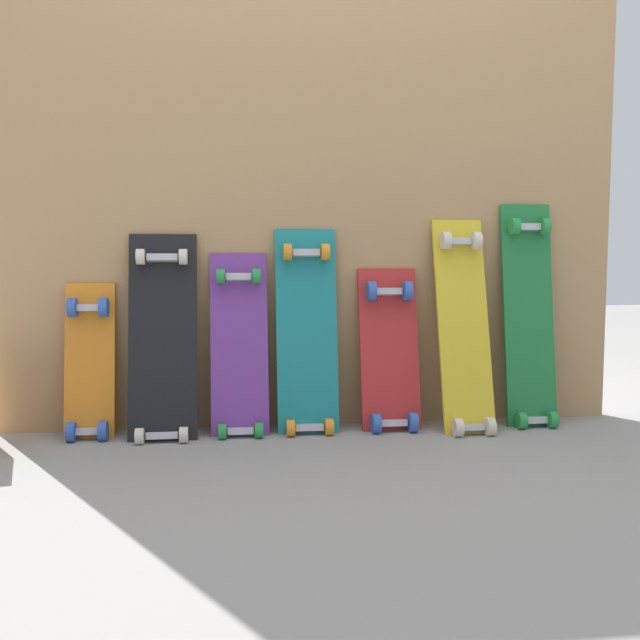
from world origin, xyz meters
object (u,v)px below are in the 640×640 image
(skateboard_orange, at_px, (89,369))
(skateboard_green, at_px, (529,323))
(skateboard_red, at_px, (390,357))
(skateboard_yellow, at_px, (464,333))
(skateboard_black, at_px, (163,346))
(skateboard_teal, at_px, (307,340))
(skateboard_purple, at_px, (239,353))

(skateboard_orange, xyz_separation_m, skateboard_green, (1.59, -0.01, 0.14))
(skateboard_red, xyz_separation_m, skateboard_yellow, (0.26, -0.04, 0.09))
(skateboard_orange, height_order, skateboard_yellow, skateboard_yellow)
(skateboard_black, xyz_separation_m, skateboard_yellow, (1.07, -0.02, 0.03))
(skateboard_orange, relative_size, skateboard_green, 0.67)
(skateboard_teal, xyz_separation_m, skateboard_red, (0.30, -0.00, -0.07))
(skateboard_orange, relative_size, skateboard_yellow, 0.72)
(skateboard_purple, height_order, skateboard_yellow, skateboard_yellow)
(skateboard_purple, bearing_deg, skateboard_red, 0.27)
(skateboard_red, xyz_separation_m, skateboard_green, (0.53, 0.00, 0.12))
(skateboard_black, distance_m, skateboard_teal, 0.51)
(skateboard_orange, xyz_separation_m, skateboard_purple, (0.52, -0.01, 0.05))
(skateboard_orange, relative_size, skateboard_teal, 0.75)
(skateboard_black, xyz_separation_m, skateboard_green, (1.34, 0.02, 0.06))
(skateboard_teal, xyz_separation_m, skateboard_green, (0.83, 0.00, 0.05))
(skateboard_black, bearing_deg, skateboard_red, 1.35)
(skateboard_orange, bearing_deg, skateboard_teal, -0.51)
(skateboard_purple, distance_m, skateboard_yellow, 0.81)
(skateboard_black, height_order, skateboard_purple, skateboard_black)
(skateboard_black, height_order, skateboard_yellow, skateboard_yellow)
(skateboard_orange, relative_size, skateboard_purple, 0.84)
(skateboard_red, distance_m, skateboard_green, 0.54)
(skateboard_orange, distance_m, skateboard_teal, 0.76)
(skateboard_teal, bearing_deg, skateboard_orange, 179.49)
(skateboard_orange, distance_m, skateboard_green, 1.60)
(skateboard_purple, height_order, skateboard_red, skateboard_purple)
(skateboard_green, bearing_deg, skateboard_red, -179.60)
(skateboard_black, relative_size, skateboard_purple, 1.09)
(skateboard_red, bearing_deg, skateboard_orange, 179.51)
(skateboard_black, bearing_deg, skateboard_orange, 173.66)
(skateboard_black, xyz_separation_m, skateboard_purple, (0.26, 0.02, -0.03))
(skateboard_purple, distance_m, skateboard_green, 1.08)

